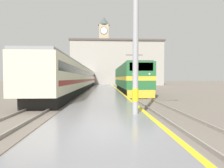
{
  "coord_description": "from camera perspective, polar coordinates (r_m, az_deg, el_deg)",
  "views": [
    {
      "loc": [
        0.01,
        -5.57,
        2.03
      ],
      "look_at": [
        1.12,
        18.42,
        1.25
      ],
      "focal_mm": 28.0,
      "sensor_mm": 36.0,
      "label": 1
    }
  ],
  "objects": [
    {
      "name": "clock_tower",
      "position": [
        66.03,
        -2.66,
        11.48
      ],
      "size": [
        4.27,
        4.27,
        24.68
      ],
      "color": "tan",
      "rests_on": "ground"
    },
    {
      "name": "platform",
      "position": [
        30.63,
        -2.67,
        -1.61
      ],
      "size": [
        4.36,
        140.0,
        0.36
      ],
      "color": "slate",
      "rests_on": "ground"
    },
    {
      "name": "catenary_mast",
      "position": [
        8.59,
        8.23,
        18.31
      ],
      "size": [
        2.46,
        0.28,
        8.29
      ],
      "color": "#9E9EA3",
      "rests_on": "platform"
    },
    {
      "name": "locomotive_train",
      "position": [
        25.22,
        5.63,
        1.75
      ],
      "size": [
        2.92,
        16.53,
        4.87
      ],
      "color": "black",
      "rests_on": "ground"
    },
    {
      "name": "passenger_train",
      "position": [
        36.83,
        -9.12,
        1.9
      ],
      "size": [
        2.92,
        53.27,
        3.85
      ],
      "color": "black",
      "rests_on": "ground"
    },
    {
      "name": "rail_track_near",
      "position": [
        30.85,
        4.12,
        -1.87
      ],
      "size": [
        2.83,
        140.0,
        0.16
      ],
      "color": "#70665B",
      "rests_on": "ground"
    },
    {
      "name": "rail_track_far",
      "position": [
        30.91,
        -10.36,
        -1.89
      ],
      "size": [
        2.84,
        140.0,
        0.16
      ],
      "color": "#70665B",
      "rests_on": "ground"
    },
    {
      "name": "station_building",
      "position": [
        54.59,
        1.51,
        6.8
      ],
      "size": [
        27.81,
        8.68,
        13.41
      ],
      "color": "#A8A399",
      "rests_on": "ground"
    },
    {
      "name": "ground_plane",
      "position": [
        35.63,
        -2.67,
        -1.41
      ],
      "size": [
        200.0,
        200.0,
        0.0
      ],
      "primitive_type": "plane",
      "color": "#70665B"
    }
  ]
}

